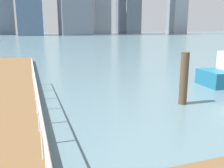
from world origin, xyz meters
TOP-DOWN VIEW (x-y plane):
  - ground_plane at (0.00, 20.00)m, footprint 300.00×300.00m
  - dock_piling_4 at (2.70, 13.89)m, footprint 0.33×0.33m

SIDE VIEW (x-z plane):
  - ground_plane at x=0.00m, z-range 0.00..0.00m
  - dock_piling_4 at x=2.70m, z-range 0.00..2.17m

